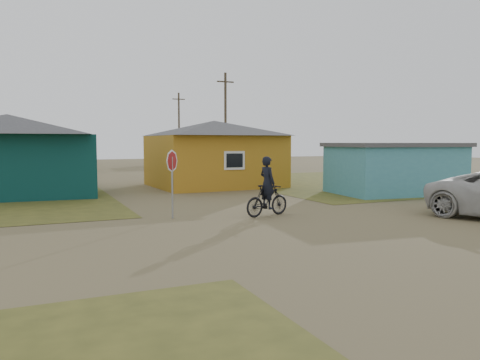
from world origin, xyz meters
name	(u,v)px	position (x,y,z in m)	size (l,w,h in m)	color
ground	(301,229)	(0.00, 0.00, 0.00)	(120.00, 120.00, 0.00)	brown
grass_ne	(378,181)	(14.00, 13.00, 0.01)	(20.00, 18.00, 0.00)	brown
house_teal	(9,154)	(-8.50, 13.50, 2.05)	(8.93, 7.08, 4.00)	#093130
house_yellow	(214,153)	(2.50, 14.00, 2.00)	(7.72, 6.76, 3.90)	#B37A1B
shed_turquoise	(394,168)	(9.50, 6.50, 1.31)	(6.71, 4.93, 2.60)	teal
house_pale_west	(49,150)	(-6.00, 34.00, 1.86)	(7.04, 6.15, 3.60)	#A1AD94
house_beige_east	(195,148)	(10.00, 40.00, 1.86)	(6.95, 6.05, 3.60)	gray
utility_pole_near	(225,123)	(6.50, 22.00, 4.14)	(1.40, 0.20, 8.00)	#473B2B
utility_pole_far	(179,128)	(7.50, 38.00, 4.14)	(1.40, 0.20, 8.00)	#473B2B
stop_sign	(172,168)	(-3.06, 3.51, 1.76)	(0.73, 0.35, 2.39)	gray
cyclist	(267,195)	(0.18, 2.61, 0.78)	(1.96, 0.97, 2.14)	black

